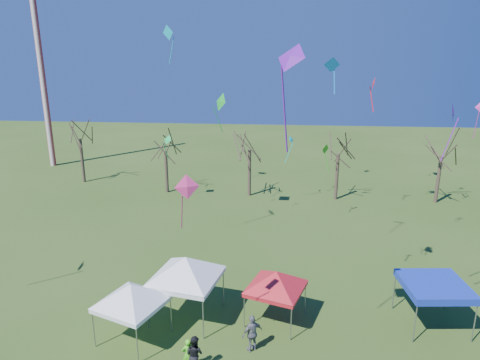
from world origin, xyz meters
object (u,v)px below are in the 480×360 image
object	(u,v)px
tree_0	(78,123)
person_grey	(252,333)
tree_1	(165,136)
tent_white_mid	(186,261)
tree_3	(339,137)
tent_blue	(435,286)
tent_red	(276,275)
person_green	(188,354)
tree_4	(444,139)
person_dark	(194,354)
tree_2	(250,133)
tent_white_west	(131,288)
radio_mast	(41,63)

from	to	relation	value
tree_0	person_grey	world-z (taller)	tree_0
tree_1	tent_white_mid	xyz separation A→B (m)	(6.71, -21.11, -2.55)
tree_3	tent_blue	size ratio (longest dim) A/B	2.35
tent_red	person_green	bearing A→B (deg)	-132.94
tree_4	person_grey	bearing A→B (deg)	-124.69
tree_1	tree_3	size ratio (longest dim) A/B	0.95
person_dark	tent_blue	bearing A→B (deg)	-133.17
tree_2	tent_white_mid	xyz separation A→B (m)	(-1.69, -20.83, -3.05)
tree_3	tent_red	size ratio (longest dim) A/B	2.23
tent_white_mid	person_dark	size ratio (longest dim) A/B	2.55
tree_0	tent_white_mid	xyz separation A→B (m)	(16.79, -23.84, -3.24)
tree_4	tent_red	bearing A→B (deg)	-125.98
person_green	tent_white_west	bearing A→B (deg)	-49.41
tent_white_mid	tent_red	size ratio (longest dim) A/B	1.26
tree_1	tent_white_west	distance (m)	23.83
tent_red	person_grey	distance (m)	3.21
tree_1	tree_3	xyz separation A→B (m)	(16.80, -0.60, 0.29)
tree_3	person_green	world-z (taller)	tree_3
radio_mast	person_dark	size ratio (longest dim) A/B	14.27
tree_3	person_grey	distance (m)	24.33
tree_0	tent_white_mid	distance (m)	29.34
tree_1	person_green	world-z (taller)	tree_1
tent_white_mid	tree_3	bearing A→B (deg)	63.80
tent_red	tent_blue	xyz separation A→B (m)	(7.95, 0.41, -0.45)
tree_2	tent_white_west	xyz separation A→B (m)	(-3.88, -22.94, -3.49)
tent_white_mid	tree_4	bearing A→B (deg)	46.50
tree_0	tree_3	world-z (taller)	tree_0
tent_blue	person_dark	xyz separation A→B (m)	(-11.40, -4.52, -1.34)
tree_0	tent_blue	world-z (taller)	tree_0
tent_white_west	tent_blue	xyz separation A→B (m)	(14.79, 2.62, -0.58)
tree_3	tent_blue	xyz separation A→B (m)	(2.50, -19.98, -3.86)
person_green	tent_white_mid	bearing A→B (deg)	-96.07
tree_2	tree_4	distance (m)	17.73
tree_0	tree_1	size ratio (longest dim) A/B	1.12
tree_2	person_green	size ratio (longest dim) A/B	5.33
tent_white_west	tent_red	xyz separation A→B (m)	(6.84, 2.21, -0.13)
tree_4	person_dark	bearing A→B (deg)	-126.69
tree_0	tent_white_west	size ratio (longest dim) A/B	2.30
tree_1	person_dark	xyz separation A→B (m)	(7.90, -25.10, -4.92)
tree_1	tree_2	xyz separation A→B (m)	(8.40, -0.27, 0.50)
tree_3	tent_red	xyz separation A→B (m)	(-5.45, -20.39, -3.42)
person_green	tree_3	bearing A→B (deg)	-129.57
tree_1	tree_4	xyz separation A→B (m)	(26.12, -0.65, 0.27)
tree_3	person_dark	xyz separation A→B (m)	(-8.90, -24.50, -5.20)
tree_0	tree_2	size ratio (longest dim) A/B	1.03
tree_0	person_green	world-z (taller)	tree_0
person_grey	person_dark	distance (m)	2.91
tree_1	person_dark	distance (m)	26.77
tree_0	person_green	bearing A→B (deg)	-57.50
tree_4	tent_red	size ratio (longest dim) A/B	2.22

